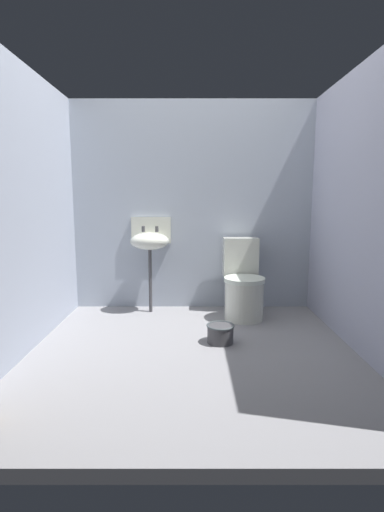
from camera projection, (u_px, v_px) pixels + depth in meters
name	position (u px, v px, depth m)	size (l,w,h in m)	color
ground_plane	(192.00, 352.00, 3.04)	(2.94, 2.75, 0.08)	gray
wall_back	(192.00, 207.00, 4.08)	(2.94, 0.10, 2.20)	#A3ADBB
wall_left	(24.00, 210.00, 2.97)	(0.10, 2.55, 2.20)	#A4ACBE
wall_right	(360.00, 210.00, 2.97)	(0.10, 2.55, 2.20)	#A8ABC2
toilet_near_wall	(242.00, 285.00, 3.80)	(0.41, 0.60, 0.78)	silver
sink	(149.00, 240.00, 3.92)	(0.42, 0.35, 0.99)	#414144
bucket	(220.00, 333.00, 3.13)	(0.23, 0.23, 0.15)	#414144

